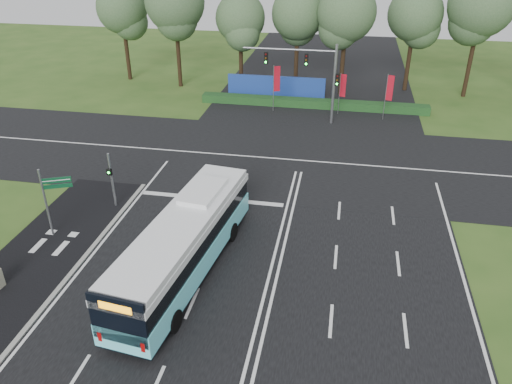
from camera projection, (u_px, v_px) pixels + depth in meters
ground at (276, 251)px, 27.63m from camera, size 120.00×120.00×0.00m
road_main at (276, 251)px, 27.62m from camera, size 20.00×120.00×0.04m
road_cross at (299, 160)px, 37.97m from camera, size 120.00×14.00×0.05m
bike_path at (40, 258)px, 27.01m from camera, size 5.00×18.00×0.06m
kerb_strip at (81, 262)px, 26.62m from camera, size 0.25×18.00×0.12m
city_bus at (185, 244)px, 25.05m from camera, size 4.12×12.75×3.60m
pedestrian_signal at (111, 178)px, 30.98m from camera, size 0.32×0.43×3.68m
street_sign at (51, 194)px, 27.83m from camera, size 1.54×0.72×4.24m
banner_flag_left at (276, 82)px, 46.42m from camera, size 0.61×0.31×4.42m
banner_flag_mid at (342, 88)px, 45.74m from camera, size 0.57×0.18×3.93m
banner_flag_right at (389, 91)px, 44.35m from camera, size 0.61×0.21×4.24m
traffic_light_gantry at (314, 71)px, 43.04m from camera, size 8.41×0.28×7.00m
hedge at (313, 103)px, 48.57m from camera, size 22.00×1.20×0.80m
blue_hoarding at (276, 87)px, 51.03m from camera, size 10.00×0.30×2.20m
eucalyptus_row at (331, 11)px, 49.77m from camera, size 48.29×8.70×12.27m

